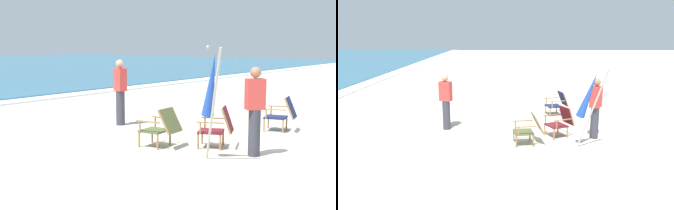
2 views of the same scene
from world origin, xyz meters
The scene contains 8 objects.
ground_plane centered at (0.00, 0.00, 0.00)m, with size 80.00×80.00×0.00m, color beige.
surf_band centered at (0.00, 9.43, 0.03)m, with size 80.00×1.10×0.06m, color white.
beach_chair_far_center centered at (-2.19, 1.12, 0.42)m, with size 0.65×0.81×0.79m.
beach_chair_mid_center centered at (-1.53, 0.21, 0.43)m, with size 0.80×0.85×0.82m.
beach_chair_back_left centered at (0.82, -0.08, 0.43)m, with size 0.72×0.82×0.81m.
umbrella_furled_blue centered at (-2.54, -0.25, 1.32)m, with size 0.59×0.68×2.02m.
person_near_chairs centered at (-1.72, -0.66, 0.84)m, with size 0.38×0.38×1.63m.
person_by_waterline centered at (-0.89, 3.47, 0.84)m, with size 0.29×0.38×1.63m.
Camera 1 is at (-9.29, -4.52, 2.09)m, focal length 50.00 mm.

